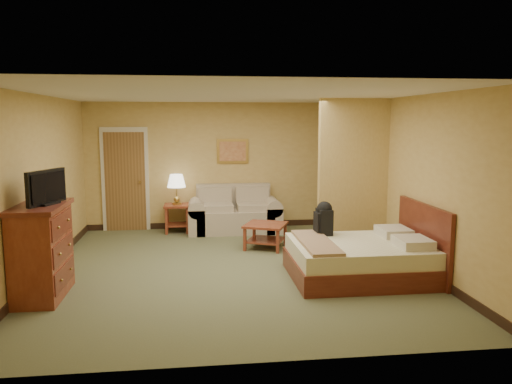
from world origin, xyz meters
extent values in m
plane|color=#595D3C|center=(0.00, 0.00, 0.00)|extent=(6.00, 6.00, 0.00)
plane|color=white|center=(0.00, 0.00, 2.60)|extent=(6.00, 6.00, 0.00)
cube|color=tan|center=(0.00, 3.00, 1.30)|extent=(5.50, 0.02, 2.60)
cube|color=tan|center=(-2.75, 0.00, 1.30)|extent=(0.02, 6.00, 2.60)
cube|color=tan|center=(2.75, 0.00, 1.30)|extent=(0.02, 6.00, 2.60)
cube|color=tan|center=(2.15, 0.93, 1.30)|extent=(1.20, 0.15, 2.60)
cube|color=beige|center=(-1.95, 2.97, 1.05)|extent=(0.94, 0.06, 2.10)
cube|color=brown|center=(-1.95, 2.96, 1.00)|extent=(0.80, 0.04, 2.00)
cylinder|color=#A98A3E|center=(-1.65, 2.90, 1.00)|extent=(0.04, 0.12, 0.04)
cube|color=black|center=(0.00, 2.99, 0.06)|extent=(5.50, 0.02, 0.12)
cube|color=tan|center=(0.24, 2.52, 0.23)|extent=(1.53, 0.82, 0.46)
cube|color=tan|center=(0.24, 2.88, 0.70)|extent=(1.53, 0.20, 0.48)
cube|color=tan|center=(-0.53, 2.52, 0.26)|extent=(0.33, 0.82, 0.51)
cube|color=tan|center=(1.00, 2.52, 0.26)|extent=(0.33, 0.82, 0.51)
cube|color=maroon|center=(-0.91, 2.65, 0.54)|extent=(0.51, 0.51, 0.04)
cube|color=maroon|center=(-0.91, 2.65, 0.15)|extent=(0.43, 0.43, 0.03)
cube|color=maroon|center=(-1.12, 2.45, 0.26)|extent=(0.05, 0.05, 0.52)
cube|color=maroon|center=(-0.71, 2.45, 0.26)|extent=(0.05, 0.05, 0.52)
cube|color=maroon|center=(-1.12, 2.85, 0.26)|extent=(0.05, 0.05, 0.52)
cube|color=maroon|center=(-0.71, 2.85, 0.26)|extent=(0.05, 0.05, 0.52)
cylinder|color=#A98A3E|center=(-0.91, 2.65, 0.58)|extent=(0.18, 0.18, 0.04)
cylinder|color=#A98A3E|center=(-0.91, 2.65, 0.82)|extent=(0.02, 0.02, 0.31)
cone|color=white|center=(-0.91, 2.65, 1.04)|extent=(0.37, 0.37, 0.25)
cube|color=maroon|center=(0.67, 1.16, 0.42)|extent=(0.89, 0.89, 0.04)
cube|color=maroon|center=(0.67, 1.16, 0.15)|extent=(0.76, 0.76, 0.03)
cube|color=maroon|center=(0.38, 0.87, 0.20)|extent=(0.05, 0.05, 0.41)
cube|color=maroon|center=(0.96, 1.45, 0.20)|extent=(0.05, 0.05, 0.41)
cube|color=#B78E3F|center=(0.24, 2.98, 1.60)|extent=(0.65, 0.03, 0.51)
cube|color=#AF5B36|center=(0.24, 2.96, 1.60)|extent=(0.54, 0.02, 0.40)
cube|color=maroon|center=(-2.48, -0.92, 0.57)|extent=(0.52, 1.04, 1.13)
cube|color=#541D13|center=(-2.48, -0.92, 1.16)|extent=(0.59, 1.12, 0.06)
cube|color=black|center=(-2.38, -0.92, 1.20)|extent=(0.28, 0.35, 0.03)
cube|color=black|center=(-2.38, -0.92, 1.41)|extent=(0.30, 0.68, 0.43)
cube|color=#541D13|center=(1.75, -0.65, 0.14)|extent=(1.91, 1.53, 0.29)
cube|color=#F6F3C9|center=(1.75, -0.65, 0.40)|extent=(1.85, 1.47, 0.23)
cube|color=#541D13|center=(2.71, -0.65, 0.53)|extent=(0.06, 1.62, 1.05)
cube|color=beige|center=(2.40, -0.99, 0.57)|extent=(0.43, 0.53, 0.13)
cube|color=beige|center=(2.40, -0.32, 0.57)|extent=(0.43, 0.53, 0.13)
cube|color=#927050|center=(1.13, -0.65, 0.54)|extent=(0.43, 1.43, 0.05)
cube|color=black|center=(1.39, -0.10, 0.71)|extent=(0.21, 0.30, 0.39)
sphere|color=black|center=(1.39, -0.10, 0.91)|extent=(0.23, 0.23, 0.23)
camera|label=1|loc=(-0.54, -7.32, 2.23)|focal=35.00mm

